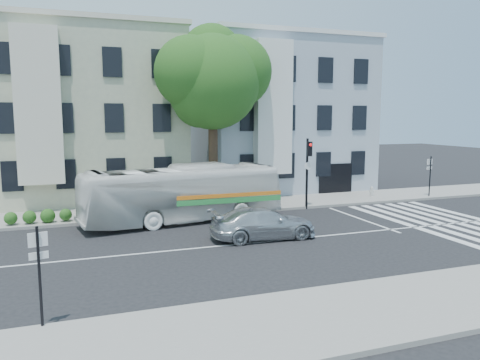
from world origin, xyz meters
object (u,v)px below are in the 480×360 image
traffic_signal (308,164)px  near_sign_pole (39,263)px  sedan (263,223)px  fire_hydrant (372,191)px  bus (184,193)px

traffic_signal → near_sign_pole: traffic_signal is taller
sedan → fire_hydrant: sedan is taller
bus → sedan: 5.38m
sedan → fire_hydrant: size_ratio=7.29×
traffic_signal → fire_hydrant: 6.52m
bus → near_sign_pole: size_ratio=4.09×
fire_hydrant → near_sign_pole: size_ratio=0.25×
bus → fire_hydrant: bearing=-88.6°
sedan → traffic_signal: traffic_signal is taller
fire_hydrant → sedan: bearing=-146.5°
traffic_signal → near_sign_pole: size_ratio=1.61×
traffic_signal → bus: bearing=-170.0°
sedan → near_sign_pole: near_sign_pole is taller
traffic_signal → near_sign_pole: 18.43m
bus → near_sign_pole: (-6.29, -11.26, 0.31)m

